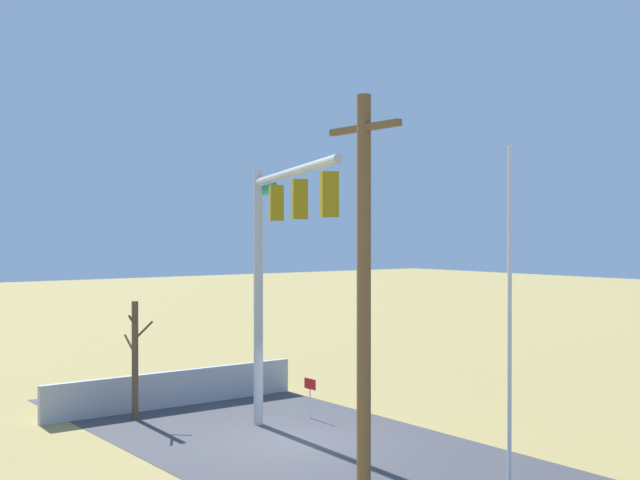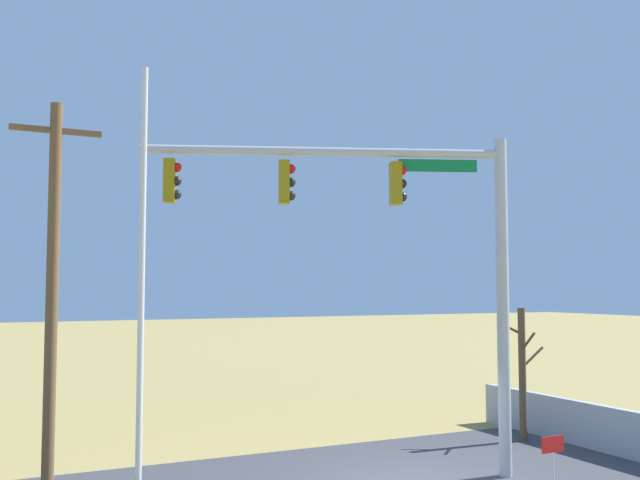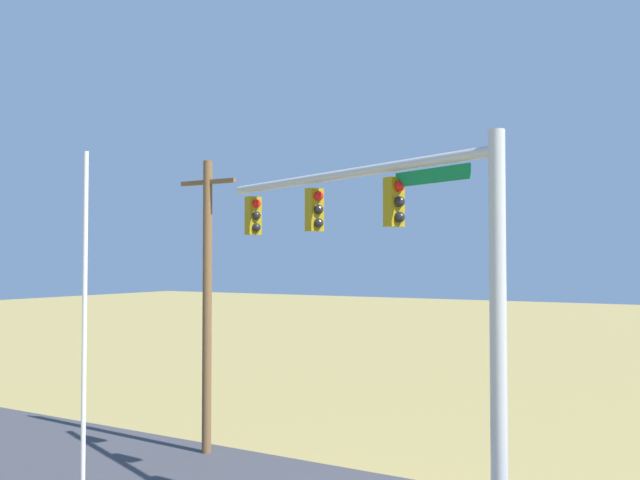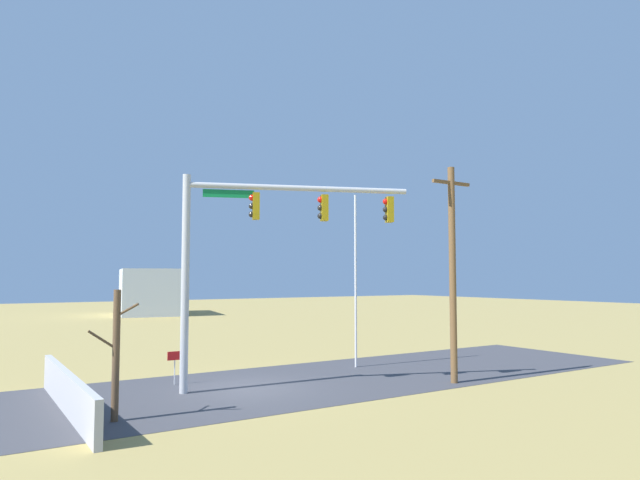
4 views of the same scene
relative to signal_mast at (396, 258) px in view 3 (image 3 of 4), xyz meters
The scene contains 3 objects.
signal_mast is the anchor object (origin of this frame).
flagpole 6.71m from the signal_mast, 159.82° to the right, with size 0.10×0.10×7.67m, color silver.
utility_pole 7.62m from the signal_mast, 158.39° to the left, with size 1.90×0.26×8.18m.
Camera 3 is at (5.35, -11.52, 5.34)m, focal length 37.82 mm.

